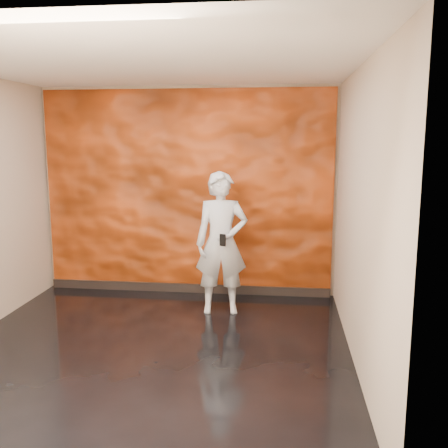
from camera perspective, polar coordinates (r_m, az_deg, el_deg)
room at (r=4.88m, az=-8.68°, el=1.21°), size 4.02×4.02×2.81m
feature_wall at (r=6.78m, az=-4.25°, el=3.54°), size 3.90×0.06×2.75m
baseboard at (r=7.01m, az=-4.18°, el=-7.29°), size 3.90×0.04×0.12m
man at (r=6.04m, az=-0.29°, el=-2.19°), size 0.68×0.50×1.73m
phone at (r=5.79m, az=-0.15°, el=-1.85°), size 0.08×0.04×0.14m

